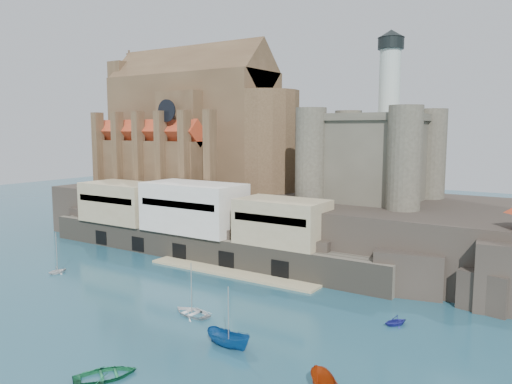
{
  "coord_description": "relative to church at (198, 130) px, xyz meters",
  "views": [
    {
      "loc": [
        46.6,
        -43.22,
        22.34
      ],
      "look_at": [
        -2.45,
        32.0,
        11.06
      ],
      "focal_mm": 35.0,
      "sensor_mm": 36.0,
      "label": 1
    }
  ],
  "objects": [
    {
      "name": "boat_7",
      "position": [
        54.13,
        -30.23,
        -22.13
      ],
      "size": [
        2.98,
        2.71,
        2.95
      ],
      "primitive_type": "imported",
      "rotation": [
        0.0,
        0.0,
        5.69
      ],
      "color": "#272B99",
      "rests_on": "ground"
    },
    {
      "name": "boat_2",
      "position": [
        41.46,
        -45.37,
        -22.13
      ],
      "size": [
        2.23,
        2.18,
        5.46
      ],
      "primitive_type": "imported",
      "rotation": [
        0.0,
        0.0,
        1.51
      ],
      "color": "navy",
      "rests_on": "ground"
    },
    {
      "name": "ground",
      "position": [
        24.13,
        -41.85,
        -22.13
      ],
      "size": [
        300.0,
        300.0,
        0.0
      ],
      "primitive_type": "plane",
      "color": "navy",
      "rests_on": "ground"
    },
    {
      "name": "boat_3",
      "position": [
        36.0,
        -56.74,
        -22.13
      ],
      "size": [
        4.03,
        3.16,
        5.65
      ],
      "primitive_type": "imported",
      "rotation": [
        0.0,
        0.0,
        2.57
      ],
      "color": "#1C7A49",
      "rests_on": "ground"
    },
    {
      "name": "castle_keep",
      "position": [
        40.21,
        -0.78,
        -3.81
      ],
      "size": [
        21.2,
        21.2,
        29.3
      ],
      "color": "#4C493C",
      "rests_on": "promontory"
    },
    {
      "name": "boat_4",
      "position": [
        3.38,
        -38.61,
        -22.13
      ],
      "size": [
        2.75,
        1.92,
        2.95
      ],
      "primitive_type": "imported",
      "rotation": [
        0.0,
        0.0,
        2.99
      ],
      "color": "silver",
      "rests_on": "ground"
    },
    {
      "name": "promontory",
      "position": [
        23.94,
        -2.48,
        -17.2
      ],
      "size": [
        100.0,
        36.0,
        10.0
      ],
      "color": "black",
      "rests_on": "ground"
    },
    {
      "name": "quay",
      "position": [
        13.94,
        -18.78,
        -16.06
      ],
      "size": [
        70.0,
        12.0,
        13.05
      ],
      "color": "#5F594C",
      "rests_on": "ground"
    },
    {
      "name": "boat_6",
      "position": [
        32.32,
        -40.48,
        -22.13
      ],
      "size": [
        1.6,
        3.89,
        5.28
      ],
      "primitive_type": "imported",
      "rotation": [
        0.0,
        0.0,
        4.58
      ],
      "color": "silver",
      "rests_on": "ground"
    },
    {
      "name": "church",
      "position": [
        0.0,
        0.0,
        0.0
      ],
      "size": [
        47.0,
        25.93,
        30.51
      ],
      "color": "#503B25",
      "rests_on": "promontory"
    }
  ]
}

